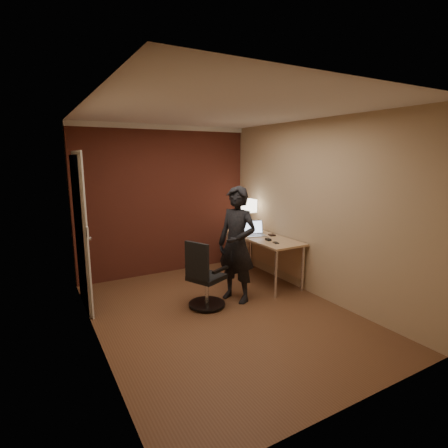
% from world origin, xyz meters
% --- Properties ---
extents(room, '(4.00, 4.00, 4.00)m').
position_xyz_m(room, '(-0.27, 1.54, 1.37)').
color(room, brown).
rests_on(room, ground).
extents(desk, '(0.60, 1.50, 0.73)m').
position_xyz_m(desk, '(1.25, 0.77, 0.60)').
color(desk, tan).
rests_on(desk, ground).
extents(desk_lamp, '(0.22, 0.22, 0.54)m').
position_xyz_m(desk_lamp, '(1.27, 1.33, 1.15)').
color(desk_lamp, silver).
rests_on(desk_lamp, desk).
extents(laptop, '(0.39, 0.34, 0.23)m').
position_xyz_m(laptop, '(1.12, 0.92, 0.79)').
color(laptop, silver).
rests_on(laptop, desk).
extents(mouse, '(0.07, 0.11, 0.03)m').
position_xyz_m(mouse, '(1.10, 0.51, 0.75)').
color(mouse, black).
rests_on(mouse, desk).
extents(phone, '(0.09, 0.13, 0.01)m').
position_xyz_m(phone, '(1.10, 0.32, 0.73)').
color(phone, black).
rests_on(phone, desk).
extents(wallet, '(0.11, 0.13, 0.02)m').
position_xyz_m(wallet, '(1.35, 0.75, 0.74)').
color(wallet, black).
rests_on(wallet, desk).
extents(office_chair, '(0.54, 0.58, 0.90)m').
position_xyz_m(office_chair, '(-0.12, 0.27, 0.40)').
color(office_chair, black).
rests_on(office_chair, ground).
extents(person, '(0.59, 0.69, 1.60)m').
position_xyz_m(person, '(0.41, 0.29, 0.80)').
color(person, black).
rests_on(person, ground).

